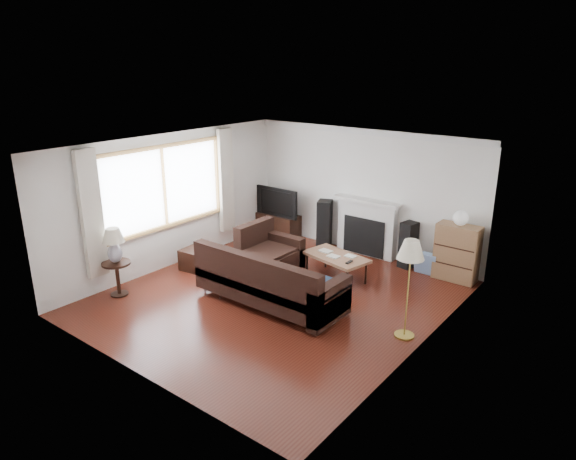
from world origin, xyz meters
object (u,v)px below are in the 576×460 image
Objects in this scene: tv_stand at (278,225)px; sectional_sofa at (270,279)px; coffee_table at (336,267)px; side_table at (118,279)px; floor_lamp at (408,290)px; bookshelf at (457,253)px.

tv_stand is 0.36× the size of sectional_sofa.
coffee_table is at bearing 79.08° from sectional_sofa.
side_table is (-0.17, -4.04, 0.05)m from tv_stand.
side_table reaches higher than coffee_table.
sectional_sofa is 1.84× the size of floor_lamp.
tv_stand is 0.95× the size of bookshelf.
side_table is at bearing -92.35° from tv_stand.
bookshelf is 5.84m from side_table.
floor_lamp is (1.88, -1.10, 0.50)m from coffee_table.
bookshelf is (4.02, 0.03, 0.27)m from tv_stand.
floor_lamp is (2.16, 0.39, 0.29)m from sectional_sofa.
coffee_table is at bearing 149.58° from floor_lamp.
sectional_sofa is 4.58× the size of side_table.
side_table is (-4.37, -1.68, -0.43)m from floor_lamp.
tv_stand is 1.66× the size of side_table.
side_table is at bearing -135.85° from bookshelf.
floor_lamp is 2.48× the size of side_table.
floor_lamp is at bearing -18.39° from coffee_table.
coffee_table is 0.79× the size of floor_lamp.
sectional_sofa reaches higher than coffee_table.
sectional_sofa is 1.53m from coffee_table.
bookshelf is 0.89× the size of coffee_table.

